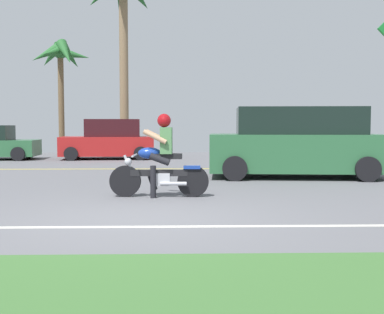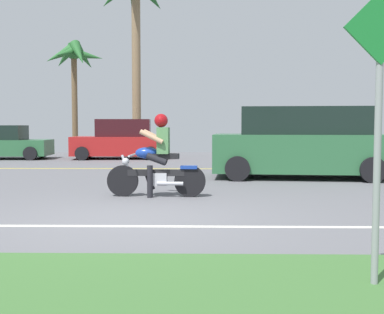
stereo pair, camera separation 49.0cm
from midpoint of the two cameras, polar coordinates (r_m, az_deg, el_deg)
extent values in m
cube|color=slate|center=(10.27, -5.85, -4.24)|extent=(56.00, 30.00, 0.04)
cube|color=silver|center=(6.76, -8.18, -8.25)|extent=(50.40, 0.12, 0.01)
cube|color=yellow|center=(15.58, -4.36, -1.41)|extent=(50.40, 0.12, 0.01)
cylinder|color=black|center=(9.57, -9.45, -2.87)|extent=(0.62, 0.12, 0.62)
cylinder|color=black|center=(9.42, -1.37, -2.92)|extent=(0.62, 0.12, 0.62)
cylinder|color=#B7BAC1|center=(9.53, -8.85, -1.35)|extent=(0.28, 0.06, 0.54)
cube|color=black|center=(9.46, -5.44, -1.91)|extent=(1.13, 0.15, 0.12)
cube|color=#B7BAC1|center=(9.46, -5.13, -2.66)|extent=(0.34, 0.22, 0.25)
ellipsoid|color=navy|center=(9.45, -6.58, 0.47)|extent=(0.45, 0.25, 0.23)
cube|color=black|center=(9.41, -4.20, 0.09)|extent=(0.50, 0.25, 0.10)
cube|color=navy|center=(9.40, -1.50, -1.23)|extent=(0.34, 0.18, 0.06)
cylinder|color=#B7BAC1|center=(9.49, -8.37, 0.19)|extent=(0.06, 0.64, 0.04)
sphere|color=#B7BAC1|center=(9.52, -9.10, -0.56)|extent=(0.14, 0.14, 0.14)
cylinder|color=#B7BAC1|center=(9.33, -3.75, -3.19)|extent=(0.52, 0.09, 0.07)
cube|color=#4C7F4C|center=(9.40, -4.59, 1.98)|extent=(0.24, 0.34, 0.52)
sphere|color=maroon|center=(9.40, -4.86, 4.37)|extent=(0.27, 0.27, 0.27)
cylinder|color=black|center=(9.53, -5.26, -0.18)|extent=(0.42, 0.15, 0.26)
cylinder|color=black|center=(9.33, -5.40, -0.26)|extent=(0.42, 0.15, 0.26)
cylinder|color=black|center=(9.34, -6.16, -2.97)|extent=(0.12, 0.12, 0.63)
cylinder|color=black|center=(9.62, -6.22, -3.00)|extent=(0.21, 0.12, 0.35)
cylinder|color=tan|center=(9.62, -5.71, 2.48)|extent=(0.47, 0.11, 0.29)
cylinder|color=tan|center=(9.21, -5.99, 2.42)|extent=(0.47, 0.11, 0.29)
cube|color=#2D663D|center=(13.24, 11.16, 0.53)|extent=(4.77, 2.35, 1.00)
cube|color=black|center=(13.24, 11.60, 4.26)|extent=(3.45, 1.96, 0.72)
cylinder|color=black|center=(14.54, 17.12, -0.69)|extent=(0.66, 0.27, 0.64)
cylinder|color=black|center=(14.13, 3.91, -0.66)|extent=(0.66, 0.27, 0.64)
cylinder|color=black|center=(12.65, 19.22, -1.38)|extent=(0.66, 0.27, 0.64)
cylinder|color=black|center=(12.17, 3.98, -1.37)|extent=(0.66, 0.27, 0.64)
cylinder|color=black|center=(20.38, -20.74, 0.35)|extent=(0.57, 0.21, 0.56)
cylinder|color=black|center=(21.96, -19.52, 0.61)|extent=(0.57, 0.21, 0.56)
cube|color=#AD1E1E|center=(20.50, -10.73, 1.30)|extent=(3.98, 2.04, 0.79)
cube|color=#351116|center=(20.46, -10.10, 3.44)|extent=(2.34, 1.68, 0.73)
cylinder|color=black|center=(21.32, -6.78, 0.71)|extent=(0.57, 0.22, 0.56)
cylinder|color=black|center=(21.56, -14.19, 0.65)|extent=(0.57, 0.22, 0.56)
cylinder|color=black|center=(19.55, -6.88, 0.43)|extent=(0.57, 0.22, 0.56)
cylinder|color=black|center=(19.81, -14.96, 0.38)|extent=(0.57, 0.22, 0.56)
cylinder|color=brown|center=(24.31, -15.93, 6.21)|extent=(0.28, 0.28, 5.01)
sphere|color=#28662D|center=(24.55, -16.04, 12.06)|extent=(0.73, 0.73, 0.73)
cone|color=#28662D|center=(24.43, -14.45, 11.73)|extent=(1.60, 0.67, 0.79)
cone|color=#28662D|center=(25.00, -14.92, 11.54)|extent=(1.21, 1.54, 1.37)
cone|color=#28662D|center=(25.19, -16.06, 11.46)|extent=(0.93, 1.64, 0.81)
cone|color=#28662D|center=(25.05, -17.00, 11.49)|extent=(1.53, 1.34, 1.30)
cone|color=#28662D|center=(24.42, -17.60, 11.68)|extent=(1.63, 1.14, 1.19)
cone|color=#28662D|center=(23.99, -16.96, 11.84)|extent=(1.04, 1.65, 0.86)
cone|color=#28662D|center=(23.91, -15.44, 11.89)|extent=(1.26, 1.47, 1.42)
cylinder|color=#846B4C|center=(23.90, -8.74, 10.23)|extent=(0.43, 0.43, 8.24)
camera|label=1|loc=(0.25, -91.31, -0.09)|focal=44.62mm
camera|label=2|loc=(0.25, 88.69, 0.09)|focal=44.62mm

